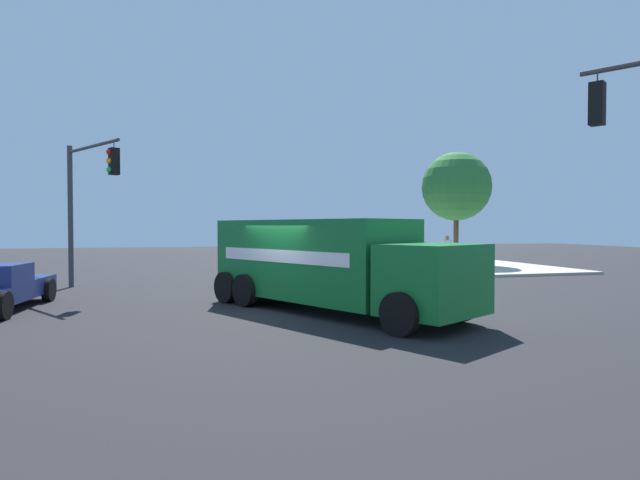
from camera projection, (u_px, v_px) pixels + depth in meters
ground_plane at (292, 311)px, 14.91m from camera, size 100.00×100.00×0.00m
sidewalk_corner_near at (457, 267)px, 30.20m from camera, size 10.72×10.72×0.14m
delivery_truck at (328, 263)px, 14.87m from camera, size 6.38×8.68×2.67m
traffic_light_secondary at (84, 192)px, 19.80m from camera, size 2.45×3.77×5.75m
pedestrian_near_corner at (447, 249)px, 30.21m from camera, size 0.51×0.31×1.79m
picket_fence_run at (419, 254)px, 35.13m from camera, size 6.58×0.05×0.95m
shade_tree_near at (456, 187)px, 32.23m from camera, size 4.33×4.33×7.03m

